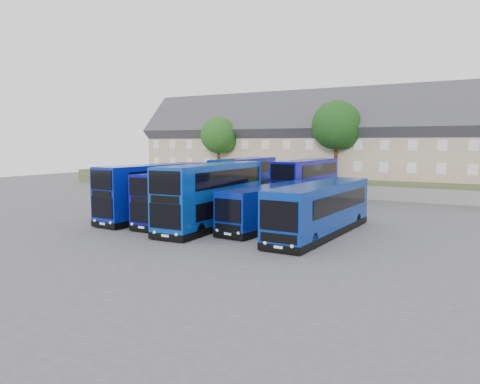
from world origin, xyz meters
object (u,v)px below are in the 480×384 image
tree_mid (338,127)px  dd_front_left (156,192)px  coach_east_a (272,207)px  tree_west (220,137)px  dd_front_mid (184,198)px

tree_mid → dd_front_left: bearing=-107.7°
coach_east_a → tree_west: size_ratio=1.51×
tree_mid → coach_east_a: bearing=-83.8°
tree_west → tree_mid: bearing=1.8°
dd_front_mid → coach_east_a: (6.92, 1.62, -0.45)m
dd_front_mid → tree_mid: tree_mid is taller
dd_front_left → tree_mid: 25.54m
dd_front_mid → tree_west: tree_west is taller
dd_front_mid → tree_mid: (4.50, 23.94, 6.10)m
coach_east_a → tree_west: tree_west is taller
coach_east_a → tree_mid: bearing=100.7°
dd_front_mid → tree_mid: size_ratio=1.10×
coach_east_a → tree_mid: 23.38m
tree_west → dd_front_left: bearing=-70.0°
coach_east_a → dd_front_mid: bearing=-162.3°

